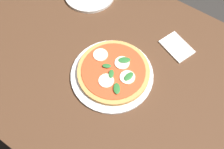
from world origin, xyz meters
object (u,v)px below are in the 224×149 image
Objects in this scene: napkin at (177,47)px; serving_tray at (112,75)px; dining_table at (125,85)px; pizza at (114,71)px.

serving_tray is at bearing -118.63° from napkin.
serving_tray is 0.30m from napkin.
napkin is at bearing 66.06° from dining_table.
dining_table is at bearing 31.19° from pizza.
pizza is at bearing -119.39° from napkin.
pizza is 2.16× the size of napkin.
dining_table is 0.13m from pizza.
serving_tray reaches higher than dining_table.
pizza reaches higher than dining_table.
napkin is (0.10, 0.23, 0.10)m from dining_table.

